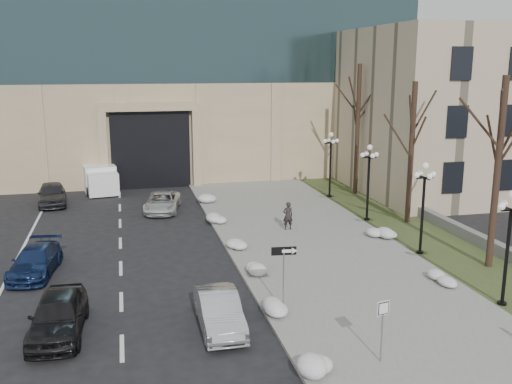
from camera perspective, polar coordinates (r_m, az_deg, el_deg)
sidewalk at (r=29.60m, az=6.45°, el=-5.93°), size 9.00×40.00×0.12m
curb at (r=28.45m, az=-2.17°, el=-6.62°), size 0.30×40.00×0.14m
grass_strip at (r=32.32m, az=17.40°, el=-4.86°), size 4.00×40.00×0.10m
stone_wall at (r=34.88m, az=18.61°, el=-3.15°), size 0.50×30.00×0.70m
classical_building at (r=49.31m, az=21.71°, el=7.76°), size 22.00×18.12×12.00m
car_a at (r=21.86m, az=-19.19°, el=-11.53°), size 2.03×4.56×1.52m
car_b at (r=21.24m, az=-3.70°, el=-11.80°), size 1.47×4.13×1.36m
car_c at (r=28.21m, az=-21.22°, el=-6.46°), size 2.33×4.57×1.27m
car_d at (r=37.88m, az=-9.35°, el=-1.00°), size 2.90×4.78×1.24m
car_e at (r=41.55m, az=-19.74°, el=-0.17°), size 2.23×4.63×1.52m
pedestrian at (r=32.88m, az=3.20°, el=-2.38°), size 0.60×0.40×1.63m
box_truck at (r=45.48m, az=-15.48°, el=1.47°), size 3.16×6.67×2.03m
one_way_sign at (r=21.85m, az=3.23°, el=-6.67°), size 1.01×0.29×2.71m
keep_sign at (r=18.88m, az=12.55°, el=-12.23°), size 0.47×0.15×2.20m
snow_clump_b at (r=18.72m, az=6.16°, el=-16.72°), size 1.10×1.60×0.36m
snow_clump_c at (r=22.49m, az=1.54°, el=-11.38°), size 1.10×1.60×0.36m
snow_clump_d at (r=26.05m, az=-0.48°, el=-7.92°), size 1.10×1.60×0.36m
snow_clump_e at (r=29.75m, az=-2.28°, el=-5.28°), size 1.10×1.60×0.36m
snow_clump_f at (r=34.22m, az=-3.57°, el=-2.89°), size 1.10×1.60×0.36m
snow_clump_g at (r=39.02m, az=-4.72°, el=-0.95°), size 1.10×1.60×0.36m
snow_clump_i at (r=26.54m, az=18.70°, el=-8.23°), size 1.10×1.60×0.36m
snow_clump_j at (r=32.03m, az=12.72°, el=-4.27°), size 1.10×1.60×0.36m
lamppost_a at (r=24.22m, az=23.98°, el=-3.75°), size 1.18×1.18×4.76m
lamppost_b at (r=29.46m, az=16.41°, el=-0.38°), size 1.18×1.18×4.76m
lamppost_c at (r=35.11m, az=11.21°, el=1.94°), size 1.18×1.18×4.76m
lamppost_d at (r=41.02m, az=7.47°, el=3.60°), size 1.18×1.18×4.76m
tree_near at (r=28.11m, az=23.19°, el=4.22°), size 3.20×3.20×9.00m
tree_mid at (r=34.85m, az=15.37°, el=5.70°), size 3.20×3.20×8.50m
tree_far at (r=41.95m, az=10.18°, el=7.95°), size 3.20×3.20×9.50m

